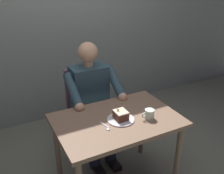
% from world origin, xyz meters
% --- Properties ---
extents(cafe_rear_panel, '(6.40, 0.12, 3.00)m').
position_xyz_m(cafe_rear_panel, '(0.00, -1.53, 1.50)').
color(cafe_rear_panel, gray).
rests_on(cafe_rear_panel, ground).
extents(dining_table, '(1.04, 0.70, 0.72)m').
position_xyz_m(dining_table, '(0.00, 0.00, 0.63)').
color(dining_table, '#7D5F49').
rests_on(dining_table, ground).
extents(chair, '(0.42, 0.42, 0.91)m').
position_xyz_m(chair, '(0.00, -0.69, 0.50)').
color(chair, '#704D5D').
rests_on(chair, ground).
extents(seated_person, '(0.53, 0.58, 1.23)m').
position_xyz_m(seated_person, '(0.00, -0.51, 0.64)').
color(seated_person, '#2C4854').
rests_on(seated_person, ground).
extents(dessert_plate, '(0.23, 0.23, 0.01)m').
position_xyz_m(dessert_plate, '(-0.02, 0.03, 0.72)').
color(dessert_plate, white).
rests_on(dessert_plate, dining_table).
extents(cake_slice, '(0.10, 0.11, 0.09)m').
position_xyz_m(cake_slice, '(-0.02, 0.03, 0.77)').
color(cake_slice, '#563021').
rests_on(cake_slice, dessert_plate).
extents(coffee_cup, '(0.12, 0.08, 0.08)m').
position_xyz_m(coffee_cup, '(-0.24, 0.12, 0.76)').
color(coffee_cup, white).
rests_on(coffee_cup, dining_table).
extents(dessert_spoon, '(0.04, 0.14, 0.01)m').
position_xyz_m(dessert_spoon, '(0.14, 0.08, 0.72)').
color(dessert_spoon, silver).
rests_on(dessert_spoon, dining_table).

